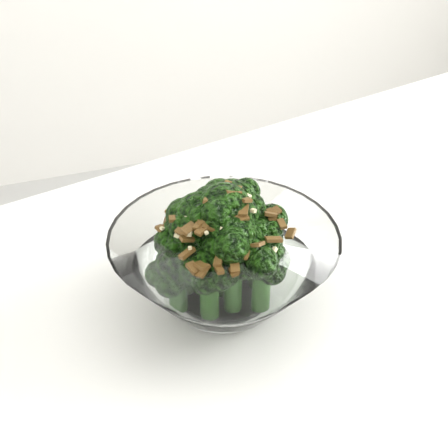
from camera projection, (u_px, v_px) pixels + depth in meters
name	position (u px, v px, depth m)	size (l,w,h in m)	color
table	(375.00, 432.00, 0.51)	(1.36, 1.07, 0.75)	white
broccoli_dish	(224.00, 259.00, 0.52)	(0.19, 0.19, 0.12)	white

